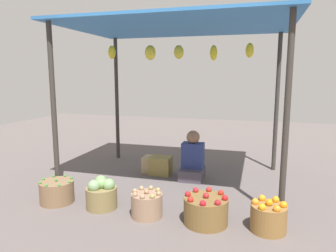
# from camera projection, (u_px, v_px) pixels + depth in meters

# --- Properties ---
(ground_plane) EXTENTS (14.00, 14.00, 0.00)m
(ground_plane) POSITION_uv_depth(u_px,v_px,m) (177.00, 180.00, 4.96)
(ground_plane) COLOR #5F5553
(market_stall_structure) EXTENTS (3.27, 2.28, 2.38)m
(market_stall_structure) POSITION_uv_depth(u_px,v_px,m) (178.00, 38.00, 4.61)
(market_stall_structure) COLOR #38332D
(market_stall_structure) RESTS_ON ground
(vendor_person) EXTENTS (0.36, 0.44, 0.78)m
(vendor_person) POSITION_uv_depth(u_px,v_px,m) (193.00, 160.00, 4.97)
(vendor_person) COLOR #463F4C
(vendor_person) RESTS_ON ground
(basket_green_chilies) EXTENTS (0.43, 0.43, 0.32)m
(basket_green_chilies) POSITION_uv_depth(u_px,v_px,m) (57.00, 192.00, 4.07)
(basket_green_chilies) COLOR #806244
(basket_green_chilies) RESTS_ON ground
(basket_cabbages) EXTENTS (0.39, 0.39, 0.40)m
(basket_cabbages) POSITION_uv_depth(u_px,v_px,m) (102.00, 194.00, 3.89)
(basket_cabbages) COLOR olive
(basket_cabbages) RESTS_ON ground
(basket_potatoes) EXTENTS (0.37, 0.37, 0.33)m
(basket_potatoes) POSITION_uv_depth(u_px,v_px,m) (147.00, 204.00, 3.66)
(basket_potatoes) COLOR #96755C
(basket_potatoes) RESTS_ON ground
(basket_red_apples) EXTENTS (0.49, 0.49, 0.36)m
(basket_red_apples) POSITION_uv_depth(u_px,v_px,m) (206.00, 210.00, 3.48)
(basket_red_apples) COLOR brown
(basket_red_apples) RESTS_ON ground
(basket_oranges) EXTENTS (0.38, 0.38, 0.36)m
(basket_oranges) POSITION_uv_depth(u_px,v_px,m) (268.00, 217.00, 3.31)
(basket_oranges) COLOR olive
(basket_oranges) RESTS_ON ground
(wooden_crate_near_vendor) EXTENTS (0.38, 0.27, 0.27)m
(wooden_crate_near_vendor) POSITION_uv_depth(u_px,v_px,m) (154.00, 164.00, 5.32)
(wooden_crate_near_vendor) COLOR tan
(wooden_crate_near_vendor) RESTS_ON ground
(wooden_crate_stacked_rear) EXTENTS (0.35, 0.29, 0.30)m
(wooden_crate_stacked_rear) POSITION_uv_depth(u_px,v_px,m) (161.00, 165.00, 5.22)
(wooden_crate_stacked_rear) COLOR olive
(wooden_crate_stacked_rear) RESTS_ON ground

